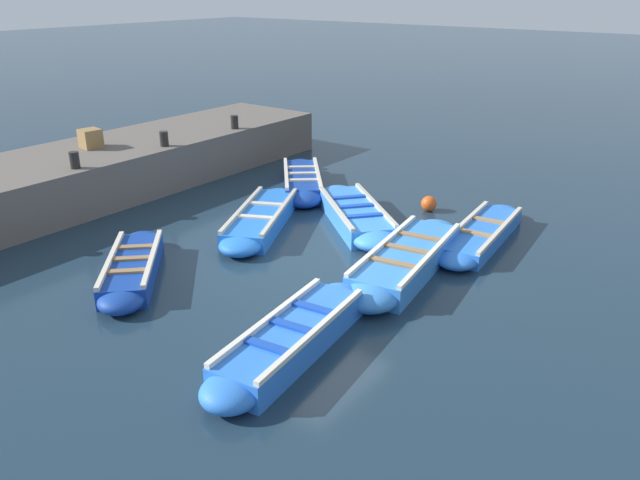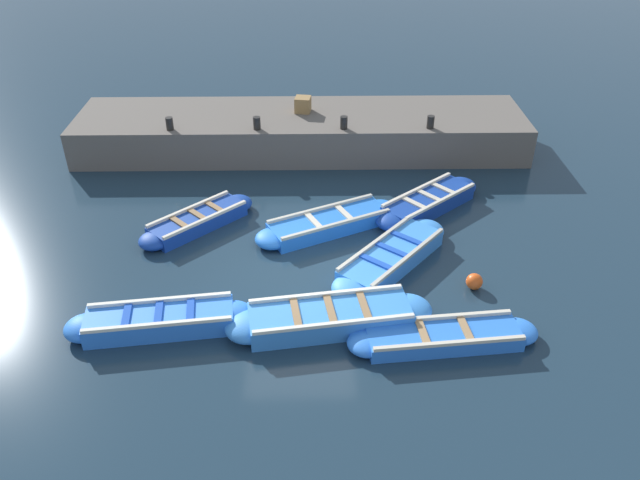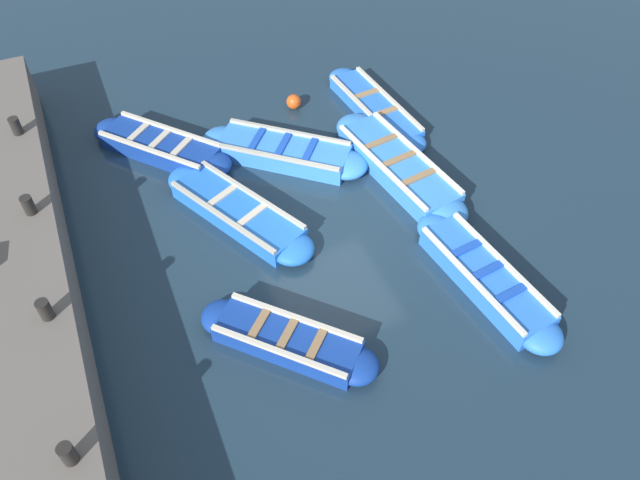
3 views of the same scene
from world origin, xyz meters
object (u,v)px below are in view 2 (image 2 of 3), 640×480
object	(u,v)px
boat_outer_left	(329,223)
boat_stern_in	(428,203)
buoy_orange_near	(474,282)
wooden_crate	(303,105)
boat_end_of_row	(391,257)
bollard_mid_north	(344,123)
boat_centre	(198,221)
bollard_mid_south	(257,123)
bollard_north	(431,122)
bollard_south	(170,124)
boat_outer_right	(330,318)
boat_near_quay	(160,321)
boat_bow_out	(443,337)

from	to	relation	value
boat_outer_left	boat_stern_in	size ratio (longest dim) A/B	1.19
buoy_orange_near	wooden_crate	bearing A→B (deg)	26.79
boat_end_of_row	bollard_mid_north	size ratio (longest dim) A/B	9.60
boat_centre	bollard_mid_north	size ratio (longest dim) A/B	7.80
boat_centre	bollard_mid_south	distance (m)	3.69
bollard_mid_south	wooden_crate	size ratio (longest dim) A/B	0.80
bollard_north	bollard_south	world-z (taller)	same
boat_outer_left	boat_outer_right	distance (m)	3.45
bollard_south	bollard_mid_north	bearing A→B (deg)	-90.00
buoy_orange_near	boat_near_quay	bearing A→B (deg)	100.70
bollard_mid_north	bollard_south	world-z (taller)	same
boat_end_of_row	buoy_orange_near	distance (m)	1.83
boat_stern_in	boat_outer_left	bearing A→B (deg)	110.00
bollard_mid_north	buoy_orange_near	world-z (taller)	bollard_mid_north
boat_end_of_row	buoy_orange_near	bearing A→B (deg)	-118.38
buoy_orange_near	boat_outer_left	bearing A→B (deg)	51.63
bollard_mid_north	boat_outer_right	bearing A→B (deg)	175.32
buoy_orange_near	boat_end_of_row	bearing A→B (deg)	61.62
boat_outer_left	boat_stern_in	distance (m)	2.65
boat_outer_right	buoy_orange_near	distance (m)	3.20
boat_centre	boat_outer_right	bearing A→B (deg)	-140.02
boat_end_of_row	boat_outer_right	world-z (taller)	boat_outer_right
boat_centre	wooden_crate	distance (m)	5.31
boat_near_quay	bollard_mid_south	xyz separation A→B (m)	(6.96, -1.39, 1.06)
bollard_mid_south	boat_stern_in	bearing A→B (deg)	-120.43
bollard_north	bollard_mid_north	distance (m)	2.37
boat_bow_out	bollard_mid_south	distance (m)	8.45
bollard_mid_north	buoy_orange_near	distance (m)	6.37
boat_bow_out	bollard_north	distance (m)	7.56
boat_centre	bollard_north	distance (m)	6.91
bollard_north	bollard_south	size ratio (longest dim) A/B	1.00
boat_end_of_row	boat_centre	world-z (taller)	boat_end_of_row
bollard_mid_north	boat_near_quay	bearing A→B (deg)	151.57
bollard_north	buoy_orange_near	size ratio (longest dim) A/B	1.02
bollard_mid_north	bollard_south	distance (m)	4.75
bollard_south	boat_outer_right	bearing A→B (deg)	-148.89
boat_bow_out	bollard_south	size ratio (longest dim) A/B	10.35
boat_outer_right	bollard_mid_south	xyz separation A→B (m)	(6.92, 1.81, 1.05)
boat_end_of_row	wooden_crate	distance (m)	6.56
boat_end_of_row	bollard_mid_south	distance (m)	5.96
boat_end_of_row	boat_stern_in	size ratio (longest dim) A/B	1.09
boat_outer_left	boat_centre	distance (m)	3.11
wooden_crate	boat_bow_out	bearing A→B (deg)	-163.19
boat_near_quay	bollard_north	world-z (taller)	bollard_north
bollard_mid_north	wooden_crate	xyz separation A→B (m)	(1.26, 1.13, 0.04)
wooden_crate	boat_end_of_row	bearing A→B (deg)	-162.51
boat_near_quay	boat_stern_in	bearing A→B (deg)	-52.68
boat_outer_right	bollard_mid_north	xyz separation A→B (m)	(6.92, -0.57, 1.05)
bollard_north	boat_outer_right	bearing A→B (deg)	157.00
boat_outer_right	boat_near_quay	world-z (taller)	boat_outer_right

